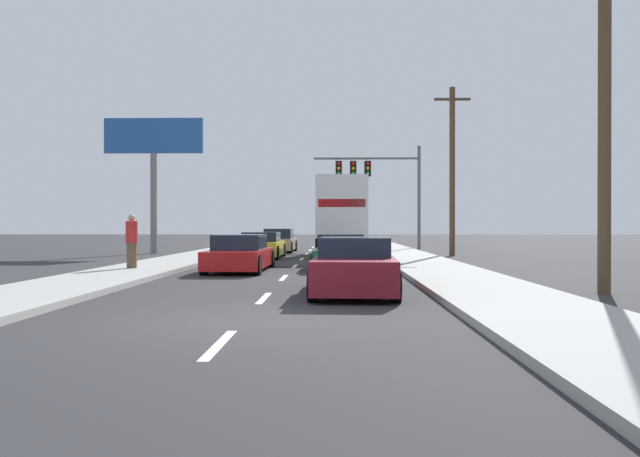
# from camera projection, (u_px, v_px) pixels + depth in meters

# --- Properties ---
(ground_plane) EXTENTS (140.00, 140.00, 0.00)m
(ground_plane) POSITION_uv_depth(u_px,v_px,m) (308.00, 252.00, 34.75)
(ground_plane) COLOR #2B2B2D
(sidewalk_right) EXTENTS (2.71, 80.00, 0.14)m
(sidewalk_right) POSITION_uv_depth(u_px,v_px,m) (405.00, 256.00, 29.64)
(sidewalk_right) COLOR #9E9E99
(sidewalk_right) RESTS_ON ground_plane
(sidewalk_left) EXTENTS (2.71, 80.00, 0.14)m
(sidewalk_left) POSITION_uv_depth(u_px,v_px,m) (203.00, 255.00, 29.87)
(sidewalk_left) COLOR #9E9E99
(sidewalk_left) RESTS_ON ground_plane
(lane_markings) EXTENTS (0.14, 62.00, 0.01)m
(lane_markings) POSITION_uv_depth(u_px,v_px,m) (307.00, 254.00, 32.82)
(lane_markings) COLOR silver
(lane_markings) RESTS_ON ground_plane
(car_tan) EXTENTS (1.90, 4.14, 1.34)m
(car_tan) POSITION_uv_depth(u_px,v_px,m) (279.00, 241.00, 35.26)
(car_tan) COLOR tan
(car_tan) RESTS_ON ground_plane
(car_yellow) EXTENTS (1.97, 4.06, 1.22)m
(car_yellow) POSITION_uv_depth(u_px,v_px,m) (262.00, 246.00, 28.46)
(car_yellow) COLOR yellow
(car_yellow) RESTS_ON ground_plane
(car_red) EXTENTS (1.92, 4.70, 1.22)m
(car_red) POSITION_uv_depth(u_px,v_px,m) (240.00, 254.00, 20.51)
(car_red) COLOR red
(car_red) RESTS_ON ground_plane
(box_truck) EXTENTS (2.68, 8.53, 3.79)m
(box_truck) POSITION_uv_depth(u_px,v_px,m) (343.00, 213.00, 30.94)
(box_truck) COLOR white
(box_truck) RESTS_ON ground_plane
(car_green) EXTENTS (1.94, 4.60, 1.21)m
(car_green) POSITION_uv_depth(u_px,v_px,m) (341.00, 252.00, 21.80)
(car_green) COLOR #196B38
(car_green) RESTS_ON ground_plane
(car_maroon) EXTENTS (2.00, 4.67, 1.26)m
(car_maroon) POSITION_uv_depth(u_px,v_px,m) (355.00, 267.00, 13.86)
(car_maroon) COLOR maroon
(car_maroon) RESTS_ON ground_plane
(traffic_signal_mast) EXTENTS (6.75, 0.69, 6.55)m
(traffic_signal_mast) POSITION_uv_depth(u_px,v_px,m) (370.00, 174.00, 38.75)
(traffic_signal_mast) COLOR #595B56
(traffic_signal_mast) RESTS_ON ground_plane
(utility_pole_near) EXTENTS (1.80, 0.28, 9.17)m
(utility_pole_near) POSITION_uv_depth(u_px,v_px,m) (605.00, 82.00, 13.63)
(utility_pole_near) COLOR brown
(utility_pole_near) RESTS_ON ground_plane
(utility_pole_mid) EXTENTS (1.80, 0.28, 8.43)m
(utility_pole_mid) POSITION_uv_depth(u_px,v_px,m) (452.00, 169.00, 30.62)
(utility_pole_mid) COLOR brown
(utility_pole_mid) RESTS_ON ground_plane
(roadside_billboard) EXTENTS (5.41, 0.36, 7.37)m
(roadside_billboard) POSITION_uv_depth(u_px,v_px,m) (154.00, 153.00, 33.42)
(roadside_billboard) COLOR slate
(roadside_billboard) RESTS_ON ground_plane
(pedestrian_near_corner) EXTENTS (0.38, 0.38, 1.75)m
(pedestrian_near_corner) POSITION_uv_depth(u_px,v_px,m) (132.00, 241.00, 19.92)
(pedestrian_near_corner) COLOR brown
(pedestrian_near_corner) RESTS_ON sidewalk_left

